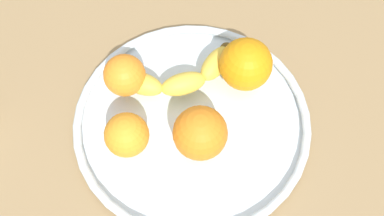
{
  "coord_description": "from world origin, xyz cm",
  "views": [
    {
      "loc": [
        -7.71,
        -29.45,
        60.53
      ],
      "look_at": [
        0.0,
        0.0,
        4.8
      ],
      "focal_mm": 43.99,
      "sensor_mm": 36.0,
      "label": 1
    }
  ],
  "objects_px": {
    "banana": "(183,75)",
    "orange_center": "(204,132)",
    "orange_back_left": "(125,75)",
    "orange_back_right": "(246,64)",
    "fruit_bowl": "(192,121)",
    "orange_front_left": "(127,135)"
  },
  "relations": [
    {
      "from": "orange_center",
      "to": "orange_back_right",
      "type": "bearing_deg",
      "value": 45.48
    },
    {
      "from": "orange_back_right",
      "to": "orange_front_left",
      "type": "xyz_separation_m",
      "value": [
        -0.18,
        -0.06,
        -0.01
      ]
    },
    {
      "from": "banana",
      "to": "orange_front_left",
      "type": "height_order",
      "value": "orange_front_left"
    },
    {
      "from": "fruit_bowl",
      "to": "orange_back_left",
      "type": "height_order",
      "value": "orange_back_left"
    },
    {
      "from": "orange_back_right",
      "to": "orange_front_left",
      "type": "height_order",
      "value": "orange_back_right"
    },
    {
      "from": "orange_back_left",
      "to": "orange_front_left",
      "type": "distance_m",
      "value": 0.09
    },
    {
      "from": "banana",
      "to": "fruit_bowl",
      "type": "bearing_deg",
      "value": -95.19
    },
    {
      "from": "fruit_bowl",
      "to": "orange_back_right",
      "type": "bearing_deg",
      "value": 26.4
    },
    {
      "from": "fruit_bowl",
      "to": "orange_center",
      "type": "relative_size",
      "value": 4.64
    },
    {
      "from": "banana",
      "to": "orange_back_left",
      "type": "xyz_separation_m",
      "value": [
        -0.08,
        0.01,
        0.01
      ]
    },
    {
      "from": "orange_center",
      "to": "orange_back_left",
      "type": "xyz_separation_m",
      "value": [
        -0.08,
        0.12,
        -0.01
      ]
    },
    {
      "from": "orange_center",
      "to": "orange_back_right",
      "type": "distance_m",
      "value": 0.12
    },
    {
      "from": "banana",
      "to": "orange_back_left",
      "type": "distance_m",
      "value": 0.08
    },
    {
      "from": "fruit_bowl",
      "to": "orange_front_left",
      "type": "xyz_separation_m",
      "value": [
        -0.09,
        -0.02,
        0.04
      ]
    },
    {
      "from": "banana",
      "to": "orange_back_right",
      "type": "height_order",
      "value": "orange_back_right"
    },
    {
      "from": "banana",
      "to": "orange_back_left",
      "type": "bearing_deg",
      "value": 168.38
    },
    {
      "from": "orange_back_left",
      "to": "orange_back_right",
      "type": "relative_size",
      "value": 0.8
    },
    {
      "from": "orange_center",
      "to": "orange_back_left",
      "type": "bearing_deg",
      "value": 125.42
    },
    {
      "from": "orange_back_left",
      "to": "orange_back_right",
      "type": "xyz_separation_m",
      "value": [
        0.17,
        -0.03,
        0.01
      ]
    },
    {
      "from": "banana",
      "to": "orange_back_right",
      "type": "relative_size",
      "value": 2.48
    },
    {
      "from": "banana",
      "to": "orange_center",
      "type": "distance_m",
      "value": 0.11
    },
    {
      "from": "banana",
      "to": "orange_front_left",
      "type": "distance_m",
      "value": 0.13
    }
  ]
}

